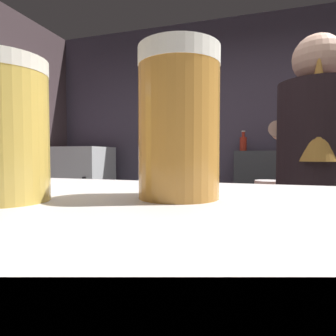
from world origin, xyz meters
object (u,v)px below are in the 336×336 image
at_px(pint_glass_far, 5,131).
at_px(mini_fridge, 83,198).
at_px(bottle_soy, 291,141).
at_px(bartender, 314,189).
at_px(bottle_vinegar, 287,143).
at_px(bottle_olive_oil, 297,143).
at_px(mixing_bowl, 268,184).
at_px(bottle_hot_sauce, 243,143).
at_px(pint_glass_near, 179,124).

bearing_deg(pint_glass_far, mini_fridge, 122.91).
height_order(mini_fridge, bottle_soy, bottle_soy).
xyz_separation_m(bartender, bottle_vinegar, (0.03, 1.69, 0.28)).
relative_size(pint_glass_far, bottle_olive_oil, 0.60).
bearing_deg(pint_glass_far, bottle_soy, 79.36).
height_order(bottle_soy, bottle_vinegar, bottle_soy).
xyz_separation_m(mini_fridge, mixing_bowl, (2.08, -0.98, 0.33)).
relative_size(pint_glass_far, bottle_hot_sauce, 0.58).
bearing_deg(bottle_olive_oil, pint_glass_near, -98.99).
xyz_separation_m(bartender, bottle_olive_oil, (0.13, 1.70, 0.28)).
bearing_deg(bottle_olive_oil, mixing_bowl, -104.68).
relative_size(mini_fridge, bottle_hot_sauce, 5.55).
xyz_separation_m(bartender, bottle_soy, (0.06, 1.60, 0.29)).
bearing_deg(bottle_hot_sauce, bottle_soy, -18.35).
relative_size(bartender, pint_glass_near, 11.59).
bearing_deg(mixing_bowl, bottle_vinegar, 79.48).
xyz_separation_m(pint_glass_far, bottle_soy, (0.54, 2.87, 0.11)).
bearing_deg(bottle_vinegar, mixing_bowl, -100.52).
bearing_deg(pint_glass_far, bottle_hot_sauce, 88.62).
bearing_deg(pint_glass_far, mixing_bowl, 80.70).
relative_size(mini_fridge, bottle_vinegar, 5.61).
bearing_deg(bottle_vinegar, mini_fridge, -175.14).
xyz_separation_m(pint_glass_near, bottle_hot_sauce, (-0.07, 2.95, 0.09)).
relative_size(mixing_bowl, bottle_soy, 0.75).
height_order(mini_fridge, bottle_vinegar, bottle_vinegar).
bearing_deg(bottle_soy, bottle_hot_sauce, 161.65).
distance_m(bottle_soy, bottle_hot_sauce, 0.49).
bearing_deg(bottle_hot_sauce, mini_fridge, -172.13).
xyz_separation_m(pint_glass_near, bottle_olive_oil, (0.46, 2.90, 0.09)).
distance_m(bottle_vinegar, bottle_hot_sauce, 0.44).
relative_size(pint_glass_near, bottle_hot_sauce, 0.66).
bearing_deg(mixing_bowl, pint_glass_far, -99.30).
xyz_separation_m(pint_glass_near, bottle_soy, (0.39, 2.80, 0.10)).
bearing_deg(bottle_hot_sauce, bartender, -77.03).
bearing_deg(mini_fridge, bottle_hot_sauce, 7.87).
bearing_deg(mixing_bowl, bottle_olive_oil, 75.32).
bearing_deg(bottle_soy, mixing_bowl, -102.79).
bearing_deg(mini_fridge, bottle_soy, 2.53).
relative_size(mini_fridge, mixing_bowl, 7.01).
height_order(bottle_vinegar, bottle_olive_oil, bottle_vinegar).
xyz_separation_m(mini_fridge, pint_glass_near, (1.93, -2.70, 0.55)).
height_order(bartender, mixing_bowl, bartender).
height_order(bartender, bottle_olive_oil, bartender).
xyz_separation_m(mixing_bowl, bottle_soy, (0.25, 1.09, 0.32)).
distance_m(mini_fridge, bottle_soy, 2.42).
bearing_deg(bottle_soy, pint_glass_near, -98.02).
distance_m(mini_fridge, pint_glass_near, 3.36).
height_order(mini_fridge, pint_glass_near, pint_glass_near).
xyz_separation_m(pint_glass_near, bottle_vinegar, (0.37, 2.89, 0.09)).
bearing_deg(bottle_olive_oil, mini_fridge, -175.16).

